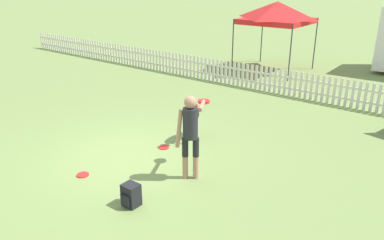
{
  "coord_description": "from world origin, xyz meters",
  "views": [
    {
      "loc": [
        5.5,
        -4.87,
        3.63
      ],
      "look_at": [
        0.98,
        0.97,
        0.79
      ],
      "focal_mm": 35.0,
      "sensor_mm": 36.0,
      "label": 1
    }
  ],
  "objects_px": {
    "handler_person": "(191,128)",
    "frisbee_midfield": "(83,175)",
    "frisbee_near_handler": "(164,147)",
    "canopy_tent_main": "(277,13)",
    "backpack_on_grass": "(131,195)",
    "leaping_dog": "(193,114)",
    "frisbee_near_dog": "(188,124)"
  },
  "relations": [
    {
      "from": "leaping_dog",
      "to": "frisbee_midfield",
      "type": "distance_m",
      "value": 2.82
    },
    {
      "from": "leaping_dog",
      "to": "backpack_on_grass",
      "type": "xyz_separation_m",
      "value": [
        0.84,
        -2.79,
        -0.46
      ]
    },
    {
      "from": "frisbee_midfield",
      "to": "backpack_on_grass",
      "type": "distance_m",
      "value": 1.51
    },
    {
      "from": "frisbee_near_handler",
      "to": "backpack_on_grass",
      "type": "bearing_deg",
      "value": -61.96
    },
    {
      "from": "handler_person",
      "to": "canopy_tent_main",
      "type": "distance_m",
      "value": 9.54
    },
    {
      "from": "frisbee_near_handler",
      "to": "canopy_tent_main",
      "type": "distance_m",
      "value": 8.81
    },
    {
      "from": "leaping_dog",
      "to": "canopy_tent_main",
      "type": "height_order",
      "value": "canopy_tent_main"
    },
    {
      "from": "backpack_on_grass",
      "to": "handler_person",
      "type": "bearing_deg",
      "value": 81.38
    },
    {
      "from": "handler_person",
      "to": "canopy_tent_main",
      "type": "relative_size",
      "value": 0.6
    },
    {
      "from": "frisbee_near_dog",
      "to": "canopy_tent_main",
      "type": "relative_size",
      "value": 0.09
    },
    {
      "from": "frisbee_midfield",
      "to": "handler_person",
      "type": "bearing_deg",
      "value": 36.18
    },
    {
      "from": "frisbee_near_handler",
      "to": "canopy_tent_main",
      "type": "bearing_deg",
      "value": 99.87
    },
    {
      "from": "frisbee_near_handler",
      "to": "canopy_tent_main",
      "type": "xyz_separation_m",
      "value": [
        -1.46,
        8.38,
        2.29
      ]
    },
    {
      "from": "handler_person",
      "to": "leaping_dog",
      "type": "distance_m",
      "value": 1.8
    },
    {
      "from": "frisbee_midfield",
      "to": "canopy_tent_main",
      "type": "relative_size",
      "value": 0.09
    },
    {
      "from": "handler_person",
      "to": "leaping_dog",
      "type": "relative_size",
      "value": 1.52
    },
    {
      "from": "leaping_dog",
      "to": "frisbee_near_handler",
      "type": "height_order",
      "value": "leaping_dog"
    },
    {
      "from": "handler_person",
      "to": "leaping_dog",
      "type": "height_order",
      "value": "handler_person"
    },
    {
      "from": "frisbee_near_handler",
      "to": "backpack_on_grass",
      "type": "relative_size",
      "value": 0.59
    },
    {
      "from": "frisbee_near_dog",
      "to": "backpack_on_grass",
      "type": "relative_size",
      "value": 0.59
    },
    {
      "from": "handler_person",
      "to": "frisbee_near_handler",
      "type": "height_order",
      "value": "handler_person"
    },
    {
      "from": "backpack_on_grass",
      "to": "canopy_tent_main",
      "type": "xyz_separation_m",
      "value": [
        -2.54,
        10.42,
        2.11
      ]
    },
    {
      "from": "handler_person",
      "to": "frisbee_near_handler",
      "type": "distance_m",
      "value": 1.78
    },
    {
      "from": "frisbee_near_dog",
      "to": "frisbee_midfield",
      "type": "bearing_deg",
      "value": -89.66
    },
    {
      "from": "leaping_dog",
      "to": "frisbee_near_dog",
      "type": "height_order",
      "value": "leaping_dog"
    },
    {
      "from": "handler_person",
      "to": "frisbee_midfield",
      "type": "xyz_separation_m",
      "value": [
        -1.71,
        -1.25,
        -1.02
      ]
    },
    {
      "from": "handler_person",
      "to": "frisbee_near_dog",
      "type": "bearing_deg",
      "value": 93.13
    },
    {
      "from": "frisbee_midfield",
      "to": "backpack_on_grass",
      "type": "xyz_separation_m",
      "value": [
        1.5,
        -0.13,
        0.18
      ]
    },
    {
      "from": "frisbee_near_dog",
      "to": "handler_person",
      "type": "bearing_deg",
      "value": -50.67
    },
    {
      "from": "handler_person",
      "to": "frisbee_midfield",
      "type": "bearing_deg",
      "value": 179.98
    },
    {
      "from": "handler_person",
      "to": "frisbee_near_handler",
      "type": "bearing_deg",
      "value": 116.68
    },
    {
      "from": "frisbee_near_dog",
      "to": "frisbee_midfield",
      "type": "xyz_separation_m",
      "value": [
        0.02,
        -3.35,
        0.0
      ]
    }
  ]
}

